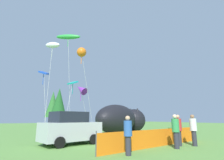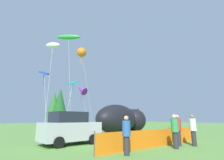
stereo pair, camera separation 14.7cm
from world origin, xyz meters
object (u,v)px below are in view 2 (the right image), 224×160
(kite_white_ghost, at_px, (53,46))
(kite_orange_flower, at_px, (82,53))
(parked_car, at_px, (70,128))
(kite_purple_delta, at_px, (81,89))
(kite_green_fish, at_px, (69,37))
(inflatable_cat, at_px, (122,120))
(spectator_in_black_shirt, at_px, (193,129))
(spectator_in_red_shirt, at_px, (126,133))
(kite_blue_box, at_px, (44,74))
(spectator_in_green_shirt, at_px, (175,130))
(kite_teal_diamond, at_px, (73,84))
(spectator_in_yellow_shirt, at_px, (178,129))
(folding_chair, at_px, (172,133))

(kite_white_ghost, bearing_deg, kite_orange_flower, -19.84)
(parked_car, xyz_separation_m, kite_purple_delta, (3.20, 6.59, 3.82))
(kite_purple_delta, distance_m, kite_green_fish, 7.07)
(inflatable_cat, distance_m, spectator_in_black_shirt, 10.39)
(spectator_in_red_shirt, bearing_deg, parked_car, 104.38)
(kite_white_ghost, distance_m, kite_blue_box, 3.28)
(spectator_in_green_shirt, distance_m, spectator_in_black_shirt, 1.74)
(inflatable_cat, distance_m, kite_white_ghost, 11.25)
(kite_blue_box, bearing_deg, kite_green_fish, 9.69)
(parked_car, bearing_deg, kite_teal_diamond, 60.94)
(spectator_in_yellow_shirt, xyz_separation_m, spectator_in_black_shirt, (0.79, -0.50, 0.00))
(kite_white_ghost, xyz_separation_m, kite_teal_diamond, (2.70, 1.00, -3.58))
(parked_car, relative_size, spectator_in_red_shirt, 2.29)
(spectator_in_yellow_shirt, relative_size, kite_teal_diamond, 0.32)
(parked_car, bearing_deg, kite_green_fish, 66.45)
(parked_car, relative_size, inflatable_cat, 0.46)
(kite_white_ghost, bearing_deg, kite_purple_delta, 8.63)
(spectator_in_yellow_shirt, relative_size, kite_blue_box, 0.28)
(folding_chair, relative_size, kite_white_ghost, 0.10)
(kite_blue_box, bearing_deg, kite_purple_delta, -19.78)
(kite_teal_diamond, bearing_deg, kite_white_ghost, -159.68)
(kite_green_fish, bearing_deg, kite_blue_box, -170.31)
(spectator_in_green_shirt, distance_m, kite_purple_delta, 11.97)
(kite_white_ghost, relative_size, kite_orange_flower, 1.06)
(kite_purple_delta, bearing_deg, kite_green_fish, 124.42)
(kite_purple_delta, height_order, kite_green_fish, kite_green_fish)
(spectator_in_yellow_shirt, xyz_separation_m, kite_green_fish, (-3.60, 12.51, 10.53))
(kite_teal_diamond, bearing_deg, spectator_in_red_shirt, -95.73)
(inflatable_cat, height_order, kite_white_ghost, kite_white_ghost)
(parked_car, xyz_separation_m, folding_chair, (7.80, -1.68, -0.47))
(spectator_in_red_shirt, distance_m, spectator_in_yellow_shirt, 4.40)
(spectator_in_green_shirt, height_order, kite_orange_flower, kite_orange_flower)
(spectator_in_green_shirt, bearing_deg, kite_orange_flower, 102.27)
(spectator_in_green_shirt, relative_size, kite_teal_diamond, 0.32)
(inflatable_cat, height_order, spectator_in_green_shirt, inflatable_cat)
(inflatable_cat, relative_size, spectator_in_red_shirt, 4.98)
(parked_car, relative_size, kite_teal_diamond, 0.70)
(inflatable_cat, height_order, kite_blue_box, kite_blue_box)
(spectator_in_green_shirt, xyz_separation_m, kite_white_ghost, (-4.93, 10.72, 8.02))
(kite_blue_box, bearing_deg, spectator_in_yellow_shirt, -62.92)
(folding_chair, relative_size, spectator_in_green_shirt, 0.49)
(spectator_in_yellow_shirt, bearing_deg, spectator_in_black_shirt, -32.19)
(inflatable_cat, xyz_separation_m, spectator_in_black_shirt, (-1.62, -10.26, -0.43))
(spectator_in_black_shirt, bearing_deg, kite_purple_delta, 105.74)
(spectator_in_yellow_shirt, bearing_deg, kite_purple_delta, 102.47)
(inflatable_cat, bearing_deg, kite_purple_delta, 145.33)
(spectator_in_red_shirt, distance_m, kite_teal_diamond, 12.64)
(kite_white_ghost, relative_size, kite_teal_diamond, 1.64)
(folding_chair, xyz_separation_m, kite_teal_diamond, (-5.42, 8.74, 4.93))
(kite_purple_delta, bearing_deg, kite_white_ghost, -171.37)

